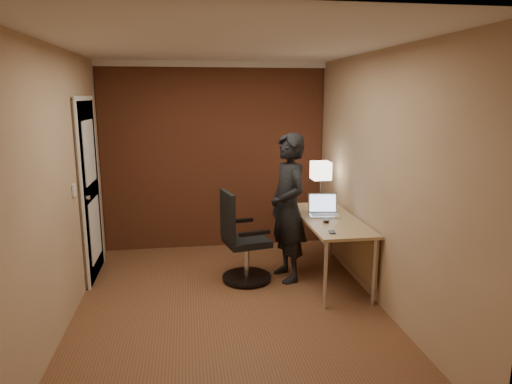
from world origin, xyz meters
TOP-DOWN VIEW (x-y plane):
  - room at (-0.27, 1.54)m, footprint 4.00×4.00m
  - desk at (1.25, 0.54)m, footprint 0.60×1.50m
  - desk_lamp at (1.26, 1.20)m, footprint 0.22×0.22m
  - laptop at (1.15, 0.69)m, footprint 0.36×0.30m
  - mouse at (1.09, 0.38)m, footprint 0.09×0.12m
  - phone at (1.03, 0.01)m, footprint 0.08×0.12m
  - office_chair at (0.20, 0.65)m, footprint 0.56×0.62m
  - person at (0.73, 0.66)m, footprint 0.52×0.68m

SIDE VIEW (x-z plane):
  - office_chair at x=0.20m, z-range -0.06..0.96m
  - desk at x=1.25m, z-range 0.24..0.97m
  - phone at x=1.03m, z-range 0.73..0.74m
  - mouse at x=1.09m, z-range 0.73..0.76m
  - laptop at x=1.15m, z-range 0.68..0.91m
  - person at x=0.73m, z-range 0.00..1.67m
  - desk_lamp at x=1.26m, z-range 0.88..1.41m
  - room at x=-0.27m, z-range -0.63..3.37m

